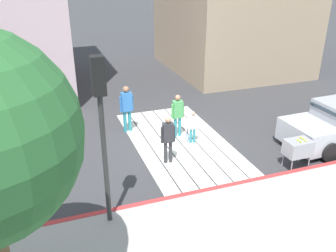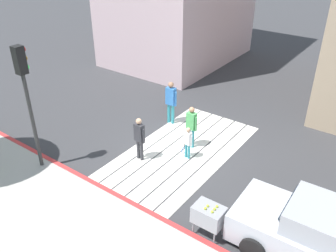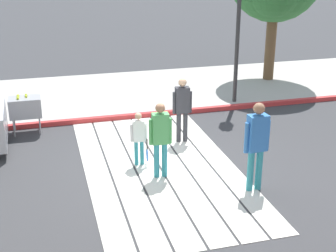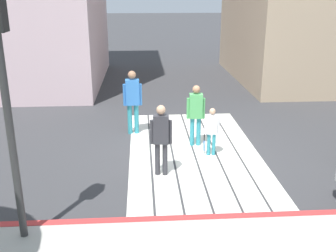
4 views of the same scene
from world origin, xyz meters
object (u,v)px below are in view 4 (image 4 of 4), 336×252
at_px(pedestrian_adult_lead, 133,98).
at_px(pedestrian_adult_trailing, 196,111).
at_px(traffic_light_corner, 1,58).
at_px(pedestrian_child_with_racket, 211,129).
at_px(pedestrian_adult_side, 161,135).

xyz_separation_m(pedestrian_adult_lead, pedestrian_adult_trailing, (-1.04, -1.65, -0.11)).
height_order(traffic_light_corner, pedestrian_child_with_racket, traffic_light_corner).
distance_m(pedestrian_adult_lead, pedestrian_child_with_racket, 2.64).
xyz_separation_m(pedestrian_adult_lead, pedestrian_adult_side, (-2.77, -0.66, -0.12)).
distance_m(traffic_light_corner, pedestrian_child_with_racket, 5.51).
relative_size(pedestrian_adult_lead, pedestrian_child_with_racket, 1.49).
relative_size(pedestrian_adult_side, pedestrian_child_with_racket, 1.33).
bearing_deg(pedestrian_adult_trailing, pedestrian_child_with_racket, -156.37).
height_order(traffic_light_corner, pedestrian_adult_lead, traffic_light_corner).
relative_size(pedestrian_adult_lead, pedestrian_adult_side, 1.12).
xyz_separation_m(pedestrian_adult_trailing, pedestrian_adult_side, (-1.72, 0.99, -0.00)).
height_order(traffic_light_corner, pedestrian_adult_trailing, traffic_light_corner).
height_order(pedestrian_adult_trailing, pedestrian_child_with_racket, pedestrian_adult_trailing).
distance_m(pedestrian_adult_trailing, pedestrian_adult_side, 1.99).
distance_m(traffic_light_corner, pedestrian_adult_lead, 5.73).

